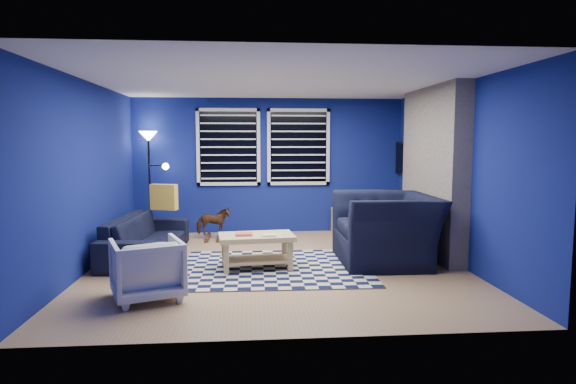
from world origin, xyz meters
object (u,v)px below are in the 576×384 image
object	(u,v)px
armchair_big	(386,228)
tv	(405,158)
cabinet	(347,220)
armchair_bent	(147,269)
rocking_horse	(213,222)
coffee_table	(256,244)
sofa	(146,237)
floor_lamp	(150,151)

from	to	relation	value
armchair_big	tv	bearing A→B (deg)	155.63
armchair_big	cabinet	size ratio (longest dim) A/B	2.63
tv	armchair_bent	size ratio (longest dim) A/B	1.38
rocking_horse	coffee_table	bearing A→B (deg)	-166.81
armchair_big	rocking_horse	xyz separation A→B (m)	(-2.55, 1.81, -0.17)
rocking_horse	coffee_table	distance (m)	2.17
sofa	coffee_table	size ratio (longest dim) A/B	2.01
armchair_big	rocking_horse	bearing A→B (deg)	-124.80
sofa	floor_lamp	distance (m)	2.06
sofa	floor_lamp	xyz separation A→B (m)	(-0.24, 1.63, 1.24)
armchair_big	sofa	bearing A→B (deg)	-98.79
tv	floor_lamp	size ratio (longest dim) A/B	0.53
sofa	coffee_table	bearing A→B (deg)	-111.77
armchair_bent	coffee_table	distance (m)	1.64
sofa	cabinet	size ratio (longest dim) A/B	3.71
armchair_bent	rocking_horse	xyz separation A→B (m)	(0.48, 3.17, -0.02)
sofa	floor_lamp	world-z (taller)	floor_lamp
tv	armchair_bent	distance (m)	5.25
rocking_horse	cabinet	xyz separation A→B (m)	(2.45, 0.39, -0.07)
tv	armchair_bent	bearing A→B (deg)	-139.93
cabinet	tv	bearing A→B (deg)	-12.90
coffee_table	rocking_horse	bearing A→B (deg)	109.35
armchair_bent	cabinet	size ratio (longest dim) A/B	1.29
armchair_big	floor_lamp	size ratio (longest dim) A/B	0.79
floor_lamp	armchair_big	bearing A→B (deg)	-30.84
armchair_big	rocking_horse	size ratio (longest dim) A/B	2.59
sofa	cabinet	world-z (taller)	sofa
tv	floor_lamp	bearing A→B (deg)	176.92
coffee_table	floor_lamp	xyz separation A→B (m)	(-1.84, 2.43, 1.20)
armchair_big	rocking_horse	distance (m)	3.13
rocking_horse	cabinet	bearing A→B (deg)	-87.16
sofa	armchair_big	distance (m)	3.48
tv	rocking_horse	distance (m)	3.62
floor_lamp	rocking_horse	bearing A→B (deg)	-18.91
armchair_big	armchair_bent	bearing A→B (deg)	-65.24
sofa	floor_lamp	bearing A→B (deg)	13.26
tv	floor_lamp	distance (m)	4.58
cabinet	floor_lamp	bearing A→B (deg)	-178.83
tv	floor_lamp	xyz separation A→B (m)	(-4.57, 0.25, 0.14)
sofa	armchair_bent	world-z (taller)	armchair_bent
sofa	cabinet	xyz separation A→B (m)	(3.33, 1.63, -0.06)
armchair_big	cabinet	xyz separation A→B (m)	(-0.10, 2.20, -0.24)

